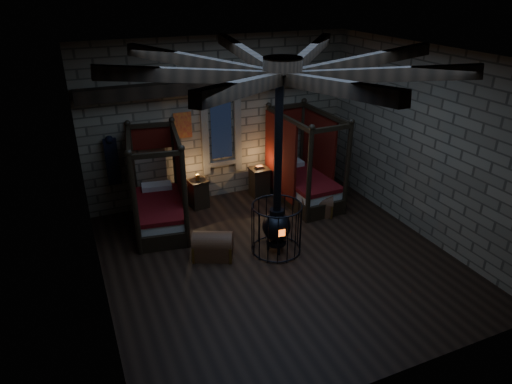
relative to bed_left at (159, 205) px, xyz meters
name	(u,v)px	position (x,y,z in m)	size (l,w,h in m)	color
room	(280,81)	(1.96, -2.32, 3.18)	(7.02, 7.02, 4.29)	black
bed_left	(159,205)	(0.00, 0.00, 0.00)	(1.46, 2.32, 2.28)	black
bed_right	(303,179)	(3.81, -0.07, 0.02)	(1.27, 2.30, 2.36)	black
trunk_left	(213,246)	(0.72, -1.80, -0.29)	(0.97, 0.83, 0.61)	brown
trunk_right	(316,206)	(3.72, -0.98, -0.31)	(0.89, 0.76, 0.56)	brown
nightstand_left	(198,193)	(1.13, 0.60, -0.18)	(0.53, 0.51, 0.92)	black
nightstand_right	(259,182)	(2.85, 0.60, -0.16)	(0.50, 0.48, 0.87)	black
stove	(277,224)	(2.07, -2.09, 0.09)	(1.09, 1.09, 4.05)	black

